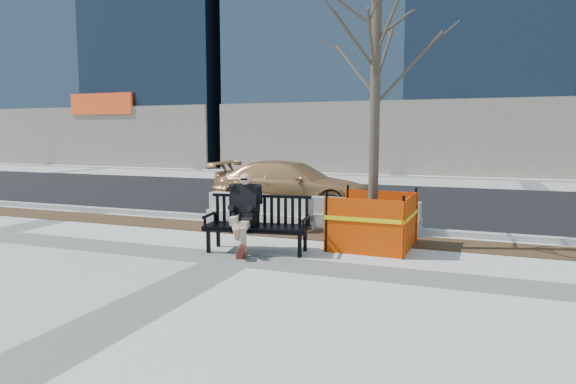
% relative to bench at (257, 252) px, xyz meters
% --- Properties ---
extents(ground, '(120.00, 120.00, 0.00)m').
position_rel_bench_xyz_m(ground, '(-0.15, -0.67, 0.00)').
color(ground, beige).
rests_on(ground, ground).
extents(mulch_strip, '(40.00, 1.20, 0.02)m').
position_rel_bench_xyz_m(mulch_strip, '(-0.15, 1.93, 0.00)').
color(mulch_strip, '#47301C').
rests_on(mulch_strip, ground).
extents(asphalt_street, '(60.00, 10.40, 0.01)m').
position_rel_bench_xyz_m(asphalt_street, '(-0.15, 8.13, 0.00)').
color(asphalt_street, black).
rests_on(asphalt_street, ground).
extents(curb, '(60.00, 0.25, 0.12)m').
position_rel_bench_xyz_m(curb, '(-0.15, 2.88, 0.06)').
color(curb, '#9E9B93').
rests_on(curb, ground).
extents(bench, '(2.11, 1.01, 1.08)m').
position_rel_bench_xyz_m(bench, '(0.00, 0.00, 0.00)').
color(bench, black).
rests_on(bench, ground).
extents(seated_man, '(0.77, 1.13, 1.47)m').
position_rel_bench_xyz_m(seated_man, '(-0.27, 0.02, 0.00)').
color(seated_man, black).
rests_on(seated_man, ground).
extents(tree_fence, '(2.37, 2.37, 5.75)m').
position_rel_bench_xyz_m(tree_fence, '(1.97, 1.16, 0.00)').
color(tree_fence, '#FF4600').
rests_on(tree_fence, ground).
extents(sedan, '(4.90, 2.08, 1.41)m').
position_rel_bench_xyz_m(sedan, '(-1.38, 5.56, 0.00)').
color(sedan, '#AB7944').
rests_on(sedan, ground).
extents(jersey_barrier_left, '(2.80, 0.90, 0.79)m').
position_rel_bench_xyz_m(jersey_barrier_left, '(-1.02, 2.37, 0.00)').
color(jersey_barrier_left, '#A6A39C').
rests_on(jersey_barrier_left, ground).
extents(jersey_barrier_right, '(2.62, 0.72, 0.74)m').
position_rel_bench_xyz_m(jersey_barrier_right, '(1.43, 2.80, 0.00)').
color(jersey_barrier_right, gray).
rests_on(jersey_barrier_right, ground).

